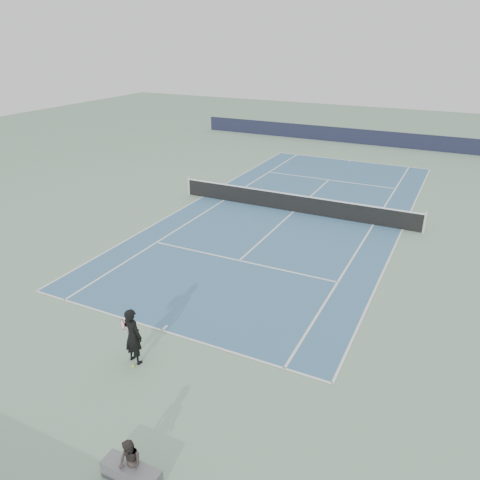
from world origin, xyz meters
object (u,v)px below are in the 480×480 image
at_px(spectator_bench, 131,468).
at_px(tennis_net, 294,203).
at_px(tennis_ball, 133,366).
at_px(tennis_player, 133,336).

bearing_deg(spectator_bench, tennis_net, 98.80).
distance_m(tennis_net, spectator_bench, 16.81).
height_order(tennis_net, spectator_bench, spectator_bench).
distance_m(tennis_net, tennis_ball, 13.69).
relative_size(tennis_net, tennis_player, 7.48).
bearing_deg(tennis_net, tennis_ball, -88.78).
height_order(tennis_player, tennis_ball, tennis_player).
bearing_deg(tennis_net, tennis_player, -89.20).
bearing_deg(tennis_player, tennis_net, 90.80).
bearing_deg(tennis_ball, tennis_net, 91.22).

